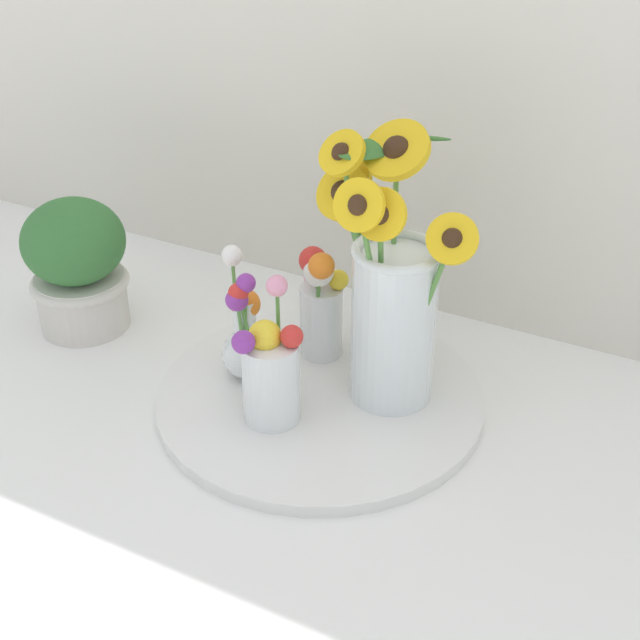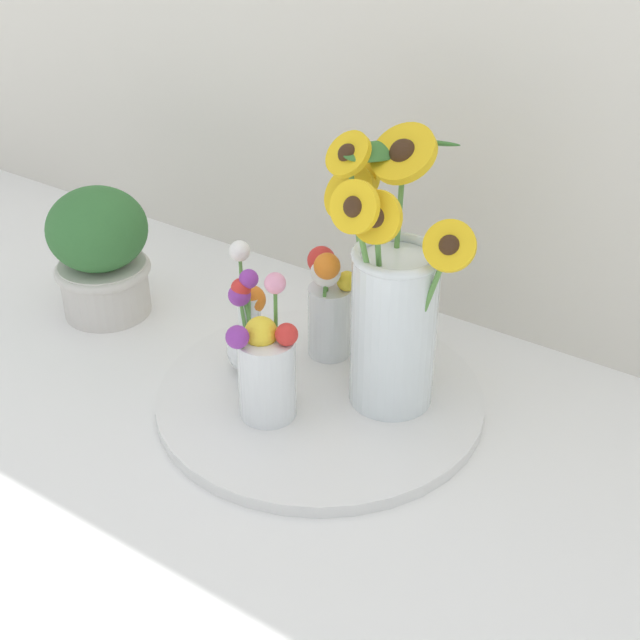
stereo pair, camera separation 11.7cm
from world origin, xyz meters
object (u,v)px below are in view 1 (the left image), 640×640
Objects in this scene: vase_small_center at (270,372)px; vase_small_back at (320,301)px; mason_jar_sunflowers at (390,299)px; serving_tray at (320,398)px; vase_bulb_right at (245,333)px; potted_plant at (77,264)px.

vase_small_center is 1.08× the size of vase_small_back.
mason_jar_sunflowers reaches higher than vase_small_center.
serving_tray is 2.47× the size of vase_small_back.
vase_small_center is at bearing -40.72° from vase_bulb_right.
serving_tray is at bearing -1.64° from potted_plant.
vase_bulb_right is at bearing -162.50° from mason_jar_sunflowers.
potted_plant is (-0.39, 0.09, 0.02)m from vase_small_center.
mason_jar_sunflowers is 0.51m from potted_plant.
serving_tray is 0.44m from potted_plant.
vase_small_back is at bearing 94.38° from vase_small_center.
vase_small_center is 1.04× the size of vase_bulb_right.
serving_tray is at bearing 5.06° from vase_bulb_right.
serving_tray is at bearing -147.26° from mason_jar_sunflowers.
vase_bulb_right is (-0.19, -0.06, -0.08)m from mason_jar_sunflowers.
vase_small_back is at bearing 55.87° from vase_bulb_right.
mason_jar_sunflowers is 0.19m from vase_small_center.
potted_plant is at bearing 175.96° from vase_bulb_right.
vase_small_center is 0.11m from vase_bulb_right.
vase_bulb_right is at bearing -4.04° from potted_plant.
vase_small_back is 0.86× the size of potted_plant.
mason_jar_sunflowers reaches higher than vase_small_back.
vase_small_center is at bearing -85.62° from vase_small_back.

